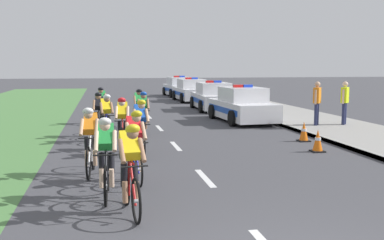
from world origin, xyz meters
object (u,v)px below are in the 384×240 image
at_px(spectator_closest, 345,100).
at_px(cyclist_fourth, 90,140).
at_px(traffic_cone_near, 318,141).
at_px(cyclist_eighth, 143,112).
at_px(police_car_nearest, 242,106).
at_px(cyclist_lead, 130,167).
at_px(police_car_third, 191,91).
at_px(cyclist_fifth, 140,126).
at_px(cyclist_seventh, 106,117).
at_px(cyclist_eleventh, 102,105).
at_px(police_car_second, 213,97).
at_px(cyclist_sixth, 122,123).
at_px(cyclist_second, 106,156).
at_px(cyclist_third, 135,145).
at_px(cyclist_ninth, 99,114).
at_px(traffic_cone_mid, 304,132).
at_px(spectator_middle, 317,100).
at_px(police_car_furthest, 179,87).
at_px(cyclist_tenth, 139,108).

bearing_deg(spectator_closest, cyclist_fourth, -147.64).
relative_size(cyclist_fourth, traffic_cone_near, 2.69).
relative_size(cyclist_eighth, spectator_closest, 1.03).
bearing_deg(police_car_nearest, spectator_closest, -37.68).
bearing_deg(cyclist_lead, police_car_third, 76.61).
xyz_separation_m(cyclist_fifth, cyclist_seventh, (-0.88, 2.37, 0.00)).
relative_size(cyclist_eleventh, police_car_second, 0.39).
distance_m(cyclist_seventh, police_car_third, 16.61).
distance_m(cyclist_sixth, traffic_cone_near, 5.55).
distance_m(cyclist_lead, cyclist_second, 1.06).
xyz_separation_m(cyclist_third, cyclist_eleventh, (-0.67, 9.80, 0.00)).
distance_m(cyclist_ninth, police_car_second, 10.17).
xyz_separation_m(cyclist_seventh, police_car_second, (5.76, 9.37, -0.11)).
bearing_deg(traffic_cone_mid, cyclist_second, -140.18).
distance_m(cyclist_fourth, spectator_closest, 11.24).
bearing_deg(cyclist_lead, cyclist_seventh, 92.42).
distance_m(cyclist_fourth, spectator_middle, 10.32).
bearing_deg(spectator_closest, cyclist_second, -139.12).
bearing_deg(police_car_nearest, cyclist_sixth, -133.21).
relative_size(cyclist_fourth, traffic_cone_mid, 2.69).
height_order(cyclist_ninth, traffic_cone_mid, cyclist_ninth).
height_order(cyclist_lead, cyclist_fourth, same).
relative_size(cyclist_fourth, cyclist_eleventh, 1.00).
bearing_deg(police_car_furthest, cyclist_second, -102.24).
bearing_deg(cyclist_lead, cyclist_ninth, 93.60).
height_order(cyclist_eighth, cyclist_ninth, same).
xyz_separation_m(cyclist_fifth, cyclist_eleventh, (-1.02, 6.98, 0.00)).
xyz_separation_m(cyclist_seventh, spectator_middle, (7.96, 1.65, 0.30)).
height_order(cyclist_sixth, police_car_nearest, police_car_nearest).
relative_size(cyclist_seventh, spectator_closest, 1.03).
bearing_deg(cyclist_seventh, cyclist_eighth, 44.09).
distance_m(cyclist_lead, traffic_cone_mid, 8.55).
xyz_separation_m(cyclist_ninth, spectator_middle, (8.18, 0.51, 0.30)).
bearing_deg(traffic_cone_mid, police_car_third, 91.43).
relative_size(police_car_third, traffic_cone_mid, 6.95).
bearing_deg(cyclist_fifth, cyclist_eighth, 83.76).
relative_size(cyclist_second, cyclist_fifth, 1.00).
relative_size(cyclist_ninth, police_car_third, 0.39).
height_order(police_car_second, police_car_furthest, same).
bearing_deg(cyclist_fifth, police_car_nearest, 53.39).
xyz_separation_m(cyclist_fourth, cyclist_sixth, (0.83, 2.93, 0.00)).
distance_m(police_car_third, traffic_cone_mid, 16.70).
bearing_deg(cyclist_seventh, cyclist_third, -84.17).
bearing_deg(cyclist_ninth, spectator_middle, 3.55).
xyz_separation_m(cyclist_ninth, cyclist_eleventh, (0.09, 3.47, 0.00)).
bearing_deg(cyclist_fourth, police_car_second, 65.94).
relative_size(cyclist_third, traffic_cone_mid, 2.69).
xyz_separation_m(cyclist_eighth, cyclist_tenth, (-0.02, 1.72, 0.00)).
bearing_deg(cyclist_eighth, cyclist_lead, -96.44).
height_order(cyclist_eleventh, spectator_middle, spectator_middle).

